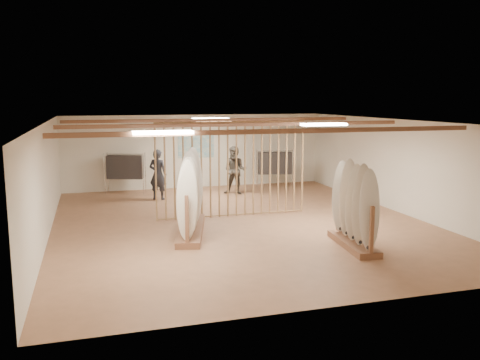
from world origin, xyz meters
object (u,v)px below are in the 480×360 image
object	(u,v)px
shopper_b	(235,167)
rack_right	(354,219)
rack_left	(191,205)
shopper_a	(158,171)
clothing_rack_b	(275,163)
clothing_rack_a	(125,167)

from	to	relation	value
shopper_b	rack_right	bearing A→B (deg)	-55.59
rack_left	shopper_a	bearing A→B (deg)	107.60
rack_left	shopper_a	world-z (taller)	rack_left
clothing_rack_b	shopper_b	bearing A→B (deg)	-141.40
clothing_rack_b	rack_left	bearing A→B (deg)	-114.24
rack_left	clothing_rack_b	size ratio (longest dim) A/B	2.05
shopper_b	clothing_rack_b	bearing A→B (deg)	52.78
rack_left	clothing_rack_a	size ratio (longest dim) A/B	2.05
rack_right	clothing_rack_b	xyz separation A→B (m)	(0.99, 7.94, 0.31)
rack_left	shopper_b	distance (m)	5.44
shopper_a	rack_right	bearing A→B (deg)	151.53
clothing_rack_a	rack_left	bearing A→B (deg)	-60.14
shopper_b	rack_left	bearing A→B (deg)	-90.27
shopper_b	shopper_a	bearing A→B (deg)	-148.72
rack_left	clothing_rack_a	bearing A→B (deg)	116.09
rack_right	clothing_rack_a	xyz separation A→B (m)	(-4.61, 8.37, 0.31)
rack_left	shopper_b	xyz separation A→B (m)	(2.54, 4.80, 0.26)
rack_right	rack_left	bearing A→B (deg)	152.51
rack_left	clothing_rack_b	xyz separation A→B (m)	(4.38, 5.66, 0.25)
rack_left	clothing_rack_a	xyz separation A→B (m)	(-1.23, 6.09, 0.25)
rack_left	shopper_b	world-z (taller)	rack_left
clothing_rack_a	clothing_rack_b	world-z (taller)	clothing_rack_a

